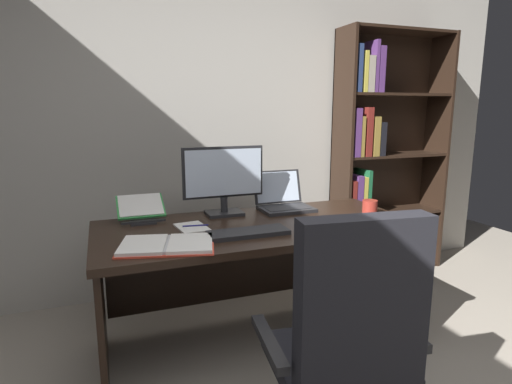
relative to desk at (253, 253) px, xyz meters
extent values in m
cube|color=#B2ADA3|center=(0.12, 0.93, 0.87)|extent=(5.00, 0.12, 2.86)
cube|color=black|center=(0.00, -0.08, 0.18)|extent=(1.80, 0.81, 0.04)
cube|color=black|center=(-0.86, -0.08, -0.20)|extent=(0.03, 0.75, 0.71)
cube|color=black|center=(0.86, -0.08, -0.20)|extent=(0.03, 0.75, 0.71)
cube|color=black|center=(0.00, 0.30, -0.16)|extent=(1.68, 0.03, 0.50)
cube|color=black|center=(1.02, 0.70, 0.46)|extent=(0.02, 0.30, 2.02)
cube|color=black|center=(1.98, 0.70, 0.46)|extent=(0.02, 0.30, 2.02)
cube|color=black|center=(1.50, 0.85, 0.46)|extent=(0.99, 0.01, 2.02)
cube|color=black|center=(1.50, 0.70, -0.54)|extent=(0.94, 0.28, 0.02)
cube|color=#195633|center=(1.08, 0.68, -0.32)|extent=(0.05, 0.23, 0.42)
cube|color=maroon|center=(1.14, 0.66, -0.39)|extent=(0.04, 0.20, 0.29)
cube|color=gold|center=(1.18, 0.68, -0.39)|extent=(0.03, 0.23, 0.29)
cube|color=#195633|center=(1.23, 0.65, -0.34)|extent=(0.05, 0.18, 0.39)
cube|color=navy|center=(1.29, 0.67, -0.33)|extent=(0.04, 0.22, 0.40)
cube|color=black|center=(1.50, 0.70, -0.04)|extent=(0.94, 0.28, 0.02)
cube|color=maroon|center=(1.07, 0.66, 0.12)|extent=(0.04, 0.19, 0.31)
cube|color=#512D66|center=(1.13, 0.65, 0.14)|extent=(0.05, 0.18, 0.34)
cube|color=gold|center=(1.18, 0.65, 0.13)|extent=(0.04, 0.18, 0.33)
cube|color=#195633|center=(1.22, 0.68, 0.16)|extent=(0.03, 0.23, 0.38)
cube|color=black|center=(1.50, 0.70, 0.46)|extent=(0.94, 0.28, 0.02)
cube|color=#512D66|center=(1.08, 0.67, 0.66)|extent=(0.05, 0.21, 0.38)
cube|color=olive|center=(1.13, 0.67, 0.63)|extent=(0.03, 0.22, 0.32)
cube|color=maroon|center=(1.19, 0.67, 0.66)|extent=(0.05, 0.22, 0.39)
cube|color=olive|center=(1.26, 0.68, 0.62)|extent=(0.05, 0.23, 0.31)
cube|color=black|center=(1.32, 0.67, 0.60)|extent=(0.05, 0.21, 0.27)
cube|color=black|center=(1.50, 0.70, 0.96)|extent=(0.94, 0.28, 0.02)
cube|color=navy|center=(1.07, 0.65, 1.14)|extent=(0.04, 0.18, 0.35)
cube|color=gold|center=(1.13, 0.66, 1.12)|extent=(0.03, 0.20, 0.31)
cube|color=gray|center=(1.17, 0.67, 1.10)|extent=(0.06, 0.22, 0.27)
cube|color=#512D66|center=(1.22, 0.65, 1.16)|extent=(0.03, 0.17, 0.39)
cube|color=#512D66|center=(1.27, 0.67, 1.14)|extent=(0.05, 0.23, 0.35)
cube|color=black|center=(1.50, 0.70, 1.45)|extent=(0.94, 0.28, 0.02)
cube|color=black|center=(0.03, -0.90, -0.17)|extent=(0.55, 0.54, 0.07)
cube|color=black|center=(0.01, -1.09, 0.18)|extent=(0.48, 0.16, 0.63)
cube|color=#232326|center=(-0.25, -0.86, -0.05)|extent=(0.09, 0.39, 0.04)
cube|color=#232326|center=(0.31, -0.93, -0.05)|extent=(0.09, 0.39, 0.04)
cube|color=#232326|center=(-0.12, 0.19, 0.21)|extent=(0.22, 0.16, 0.02)
cylinder|color=#232326|center=(-0.12, 0.19, 0.26)|extent=(0.04, 0.04, 0.09)
cube|color=#232326|center=(-0.12, 0.20, 0.46)|extent=(0.50, 0.02, 0.31)
cube|color=silver|center=(-0.12, 0.18, 0.46)|extent=(0.47, 0.00, 0.28)
cube|color=#232326|center=(0.28, 0.15, 0.21)|extent=(0.33, 0.23, 0.02)
cube|color=#2D2D30|center=(0.28, 0.14, 0.22)|extent=(0.28, 0.13, 0.00)
cube|color=#232326|center=(0.28, 0.30, 0.33)|extent=(0.33, 0.07, 0.22)
cube|color=silver|center=(0.28, 0.30, 0.33)|extent=(0.30, 0.06, 0.19)
cube|color=#232326|center=(-0.12, -0.26, 0.21)|extent=(0.42, 0.15, 0.02)
ellipsoid|color=#232326|center=(0.18, -0.26, 0.22)|extent=(0.06, 0.10, 0.04)
cube|color=#232326|center=(-0.61, 0.17, 0.21)|extent=(0.14, 0.12, 0.01)
cube|color=#232326|center=(-0.61, 0.13, 0.22)|extent=(0.24, 0.01, 0.01)
cube|color=green|center=(-0.61, 0.28, 0.28)|extent=(0.27, 0.21, 0.10)
cube|color=white|center=(-0.61, 0.27, 0.28)|extent=(0.25, 0.19, 0.09)
cube|color=#DB422D|center=(-0.65, -0.28, 0.20)|extent=(0.28, 0.33, 0.01)
cube|color=#DB422D|center=(-0.44, -0.34, 0.20)|extent=(0.28, 0.33, 0.01)
cube|color=white|center=(-0.65, -0.28, 0.22)|extent=(0.27, 0.32, 0.02)
cube|color=white|center=(-0.44, -0.34, 0.22)|extent=(0.27, 0.32, 0.02)
cylinder|color=#B7B7BC|center=(-0.55, -0.31, 0.21)|extent=(0.08, 0.26, 0.02)
cube|color=white|center=(-0.37, -0.04, 0.20)|extent=(0.18, 0.23, 0.01)
cylinder|color=navy|center=(-0.35, -0.04, 0.21)|extent=(0.14, 0.03, 0.01)
cylinder|color=maroon|center=(0.73, -0.11, 0.24)|extent=(0.09, 0.09, 0.09)
camera|label=1|loc=(-0.81, -2.23, 0.84)|focal=29.44mm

